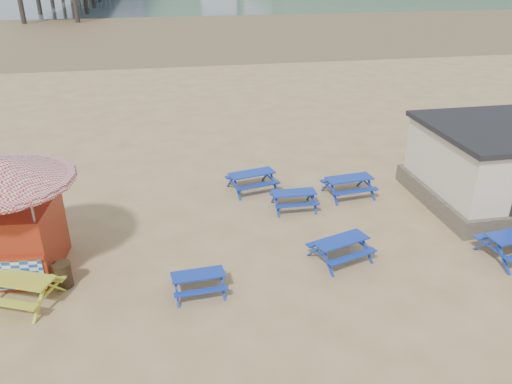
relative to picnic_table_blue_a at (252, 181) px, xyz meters
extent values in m
plane|color=tan|center=(-0.34, -3.79, -0.40)|extent=(400.00, 400.00, 0.00)
plane|color=brown|center=(-0.34, 51.21, -0.39)|extent=(400.00, 400.00, 0.00)
cube|color=#0825A0|center=(0.00, 0.00, 0.37)|extent=(2.01, 1.14, 0.05)
cube|color=#0825A0|center=(-0.14, 0.62, 0.08)|extent=(1.91, 0.67, 0.05)
cube|color=#0825A0|center=(0.14, -0.62, 0.08)|extent=(1.91, 0.67, 0.05)
cube|color=#0825A0|center=(1.30, -1.97, 0.29)|extent=(1.70, 0.69, 0.05)
cube|color=#0825A0|center=(1.31, -1.41, 0.02)|extent=(1.70, 0.26, 0.05)
cube|color=#0825A0|center=(1.29, -2.54, 0.02)|extent=(1.70, 0.26, 0.05)
cube|color=#0825A0|center=(3.80, -1.26, 0.38)|extent=(1.98, 0.95, 0.05)
cube|color=#0825A0|center=(3.73, -0.63, 0.08)|extent=(1.93, 0.48, 0.05)
cube|color=#0825A0|center=(3.87, -1.90, 0.08)|extent=(1.93, 0.48, 0.05)
cube|color=#0825A0|center=(-2.82, -6.66, 0.22)|extent=(1.56, 0.68, 0.04)
cube|color=#0825A0|center=(-2.85, -6.15, -0.02)|extent=(1.54, 0.30, 0.04)
cube|color=#0825A0|center=(-2.79, -7.17, -0.02)|extent=(1.54, 0.30, 0.04)
cube|color=#0825A0|center=(1.86, -5.78, 0.33)|extent=(1.92, 1.21, 0.05)
cube|color=#0825A0|center=(1.68, -5.21, 0.05)|extent=(1.79, 0.78, 0.05)
cube|color=#0825A0|center=(2.04, -6.35, 0.05)|extent=(1.79, 0.78, 0.05)
cube|color=#0825A0|center=(7.44, -6.02, 0.12)|extent=(2.09, 0.56, 0.06)
cube|color=#B3CB2B|center=(-7.81, -6.20, 0.40)|extent=(2.11, 1.49, 0.05)
cube|color=#B3CB2B|center=(-7.55, -5.60, 0.09)|extent=(1.91, 1.03, 0.05)
cube|color=#B3CB2B|center=(-8.07, -6.80, 0.09)|extent=(1.91, 1.03, 0.05)
cube|color=maroon|center=(-8.23, -4.39, 0.73)|extent=(2.69, 2.69, 2.25)
cube|color=#194CB2|center=(-8.35, -5.64, 0.22)|extent=(2.25, 0.25, 1.01)
cylinder|color=silver|center=(-8.23, -4.39, 2.64)|extent=(4.53, 4.53, 0.20)
cylinder|color=#322513|center=(-6.75, -5.60, -0.01)|extent=(0.51, 0.51, 0.77)
cylinder|color=#322513|center=(-6.75, -5.60, 0.38)|extent=(0.54, 0.54, 0.04)
cube|color=#665B4C|center=(10.16, -2.79, -0.05)|extent=(7.40, 5.40, 0.70)
camera|label=1|loc=(-3.42, -18.78, 8.62)|focal=35.00mm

